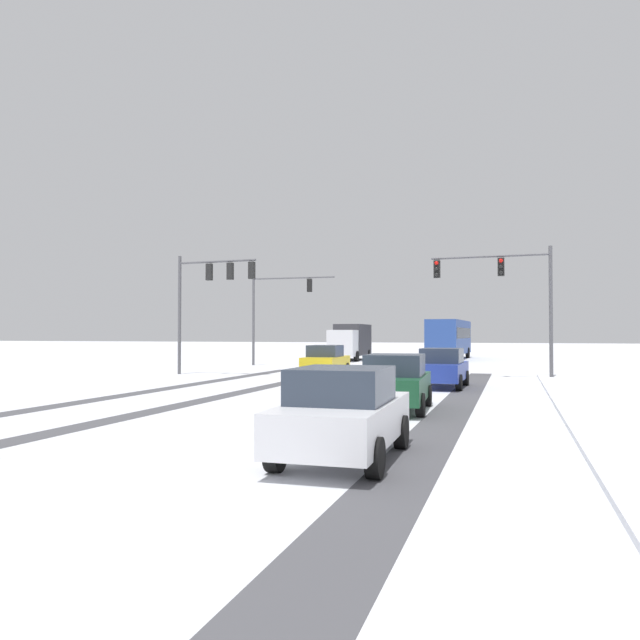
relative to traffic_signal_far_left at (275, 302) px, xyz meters
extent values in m
cube|color=#4C4C51|center=(2.53, -20.68, -4.42)|extent=(0.86, 32.16, 0.01)
cube|color=#4C4C51|center=(6.04, -20.68, -4.42)|extent=(0.82, 32.16, 0.01)
cube|color=#4C4C51|center=(14.16, -20.68, -4.42)|extent=(1.14, 32.16, 0.01)
cylinder|color=#56565B|center=(-1.64, -0.06, -1.18)|extent=(0.18, 0.18, 6.50)
cylinder|color=#56565B|center=(1.32, 0.03, 1.67)|extent=(5.92, 0.31, 0.12)
cube|color=black|center=(2.50, 0.07, 1.12)|extent=(0.33, 0.25, 0.90)
sphere|color=red|center=(2.50, 0.23, 1.42)|extent=(0.20, 0.20, 0.20)
sphere|color=black|center=(2.50, 0.23, 1.12)|extent=(0.20, 0.20, 0.20)
sphere|color=black|center=(2.50, 0.23, 0.82)|extent=(0.20, 0.20, 0.20)
cylinder|color=#56565B|center=(17.62, -8.06, -1.18)|extent=(0.18, 0.18, 6.50)
cylinder|color=#56565B|center=(14.73, -7.98, 1.67)|extent=(5.78, 0.29, 0.12)
cube|color=black|center=(15.31, -7.99, 1.12)|extent=(0.33, 0.25, 0.90)
sphere|color=red|center=(15.30, -8.15, 1.42)|extent=(0.20, 0.20, 0.20)
sphere|color=black|center=(15.30, -8.15, 1.12)|extent=(0.20, 0.20, 0.20)
sphere|color=black|center=(15.30, -8.15, 0.82)|extent=(0.20, 0.20, 0.20)
cube|color=black|center=(12.13, -7.90, 1.12)|extent=(0.33, 0.25, 0.90)
sphere|color=red|center=(12.13, -8.06, 1.42)|extent=(0.20, 0.20, 0.20)
sphere|color=black|center=(12.13, -8.06, 1.12)|extent=(0.20, 0.20, 0.20)
sphere|color=black|center=(12.13, -8.06, 0.82)|extent=(0.20, 0.20, 0.20)
cylinder|color=#56565B|center=(-1.64, -10.06, -1.18)|extent=(0.18, 0.18, 6.50)
cylinder|color=#56565B|center=(0.68, -10.16, 1.67)|extent=(4.64, 0.32, 0.12)
cube|color=black|center=(0.21, -10.14, 1.12)|extent=(0.33, 0.25, 0.90)
sphere|color=red|center=(0.22, -9.98, 1.42)|extent=(0.20, 0.20, 0.20)
sphere|color=black|center=(0.22, -9.98, 1.12)|extent=(0.20, 0.20, 0.20)
sphere|color=black|center=(0.22, -9.98, 0.82)|extent=(0.20, 0.20, 0.20)
cube|color=black|center=(1.49, -10.20, 1.12)|extent=(0.33, 0.25, 0.90)
sphere|color=red|center=(1.50, -10.04, 1.42)|extent=(0.20, 0.20, 0.20)
sphere|color=black|center=(1.50, -10.04, 1.12)|extent=(0.20, 0.20, 0.20)
sphere|color=black|center=(1.50, -10.04, 0.82)|extent=(0.20, 0.20, 0.20)
cube|color=black|center=(2.76, -10.25, 1.12)|extent=(0.33, 0.25, 0.90)
sphere|color=red|center=(2.77, -10.09, 1.42)|extent=(0.20, 0.20, 0.20)
sphere|color=black|center=(2.77, -10.09, 1.12)|extent=(0.20, 0.20, 0.20)
sphere|color=black|center=(2.77, -10.09, 0.82)|extent=(0.20, 0.20, 0.20)
cube|color=yellow|center=(6.50, -9.12, -3.76)|extent=(1.87, 4.17, 0.70)
cube|color=#2D3847|center=(6.51, -9.27, -3.11)|extent=(1.64, 1.96, 0.60)
cylinder|color=black|center=(5.64, -7.89, -4.11)|extent=(0.25, 0.65, 0.64)
cylinder|color=black|center=(7.26, -7.82, -4.11)|extent=(0.25, 0.65, 0.64)
cylinder|color=black|center=(5.75, -10.43, -4.11)|extent=(0.25, 0.65, 0.64)
cylinder|color=black|center=(7.36, -10.36, -4.11)|extent=(0.25, 0.65, 0.64)
cube|color=#233899|center=(13.07, -14.19, -3.76)|extent=(1.82, 4.15, 0.70)
cube|color=#2D3847|center=(13.07, -14.34, -3.11)|extent=(1.62, 1.94, 0.60)
cylinder|color=black|center=(12.30, -12.90, -4.11)|extent=(0.24, 0.65, 0.64)
cylinder|color=black|center=(13.92, -12.95, -4.11)|extent=(0.24, 0.65, 0.64)
cylinder|color=black|center=(12.23, -15.44, -4.11)|extent=(0.24, 0.65, 0.64)
cylinder|color=black|center=(13.84, -15.49, -4.11)|extent=(0.24, 0.65, 0.64)
cube|color=#194C2D|center=(12.61, -22.16, -3.76)|extent=(1.93, 4.19, 0.70)
cube|color=#2D3847|center=(12.62, -22.31, -3.11)|extent=(1.67, 1.99, 0.60)
cylinder|color=black|center=(11.73, -20.93, -4.11)|extent=(0.26, 0.65, 0.64)
cylinder|color=black|center=(13.34, -20.84, -4.11)|extent=(0.26, 0.65, 0.64)
cylinder|color=black|center=(11.88, -23.47, -4.11)|extent=(0.26, 0.65, 0.64)
cylinder|color=black|center=(13.49, -23.38, -4.11)|extent=(0.26, 0.65, 0.64)
cube|color=silver|center=(12.99, -29.19, -3.76)|extent=(1.77, 4.13, 0.70)
cube|color=#2D3847|center=(12.99, -29.34, -3.11)|extent=(1.59, 1.93, 0.60)
cylinder|color=black|center=(12.16, -27.93, -4.11)|extent=(0.23, 0.64, 0.64)
cylinder|color=black|center=(13.77, -27.91, -4.11)|extent=(0.23, 0.64, 0.64)
cylinder|color=black|center=(12.20, -30.48, -4.11)|extent=(0.23, 0.64, 0.64)
cylinder|color=black|center=(13.82, -30.45, -4.11)|extent=(0.23, 0.64, 0.64)
cube|color=#284793|center=(10.59, 14.51, -2.50)|extent=(2.92, 11.09, 2.90)
cube|color=#283342|center=(10.59, 14.51, -2.15)|extent=(2.92, 10.21, 0.90)
cylinder|color=black|center=(11.62, 10.61, -3.95)|extent=(0.34, 0.97, 0.96)
cylinder|color=black|center=(9.25, 10.70, -3.95)|extent=(0.34, 0.97, 0.96)
cylinder|color=black|center=(11.90, 17.76, -3.95)|extent=(0.34, 0.97, 0.96)
cylinder|color=black|center=(9.52, 17.85, -3.95)|extent=(0.34, 0.97, 0.96)
cube|color=silver|center=(2.96, 7.02, -2.96)|extent=(2.17, 2.26, 2.10)
cube|color=#333338|center=(2.84, 10.72, -2.71)|extent=(2.36, 5.27, 2.60)
cylinder|color=black|center=(3.96, 7.49, -4.01)|extent=(0.31, 0.85, 0.84)
cylinder|color=black|center=(1.93, 7.43, -4.01)|extent=(0.31, 0.85, 0.84)
cylinder|color=black|center=(3.81, 12.18, -4.01)|extent=(0.31, 0.85, 0.84)
cylinder|color=black|center=(1.79, 12.11, -4.01)|extent=(0.31, 0.85, 0.84)
camera|label=1|loc=(15.82, -39.53, -2.22)|focal=34.09mm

